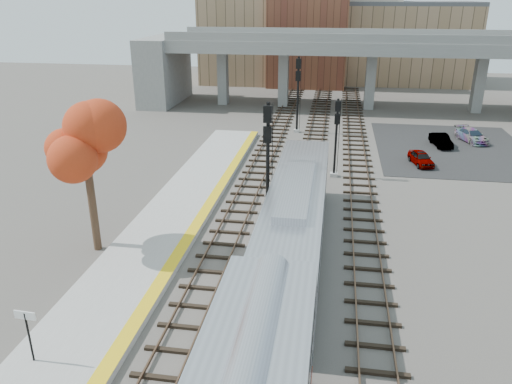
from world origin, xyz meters
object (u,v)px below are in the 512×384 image
(signal_mast_near, at_px, (268,164))
(tree, at_px, (84,142))
(locomotive, at_px, (296,217))
(car_b, at_px, (441,140))
(signal_mast_far, at_px, (298,94))
(signal_mast_mid, at_px, (336,141))
(car_c, at_px, (472,135))
(car_a, at_px, (421,158))

(signal_mast_near, distance_m, tree, 10.68)
(locomotive, distance_m, car_b, 26.38)
(signal_mast_far, xyz_separation_m, car_b, (14.14, -3.18, -3.39))
(locomotive, xyz_separation_m, signal_mast_near, (-2.10, 3.62, 1.75))
(signal_mast_far, height_order, tree, tree)
(signal_mast_far, distance_m, tree, 29.42)
(signal_mast_mid, bearing_deg, signal_mast_far, 107.07)
(signal_mast_mid, relative_size, car_c, 1.48)
(car_b, bearing_deg, signal_mast_far, 157.67)
(car_b, bearing_deg, locomotive, -126.89)
(signal_mast_far, xyz_separation_m, car_a, (11.44, -9.20, -3.40))
(signal_mast_far, bearing_deg, car_c, -3.12)
(signal_mast_mid, xyz_separation_m, signal_mast_far, (-4.10, 13.36, 1.05))
(car_b, bearing_deg, car_a, -123.88)
(signal_mast_far, relative_size, car_a, 2.29)
(locomotive, xyz_separation_m, signal_mast_mid, (2.00, 13.23, 0.70))
(signal_mast_mid, bearing_deg, car_b, 45.39)
(signal_mast_mid, height_order, car_a, signal_mast_mid)
(signal_mast_near, bearing_deg, tree, -152.04)
(signal_mast_mid, distance_m, car_b, 14.49)
(locomotive, height_order, signal_mast_far, signal_mast_far)
(tree, height_order, car_a, tree)
(tree, relative_size, car_a, 2.52)
(signal_mast_mid, height_order, signal_mast_far, signal_mast_far)
(locomotive, height_order, car_c, locomotive)
(signal_mast_mid, relative_size, signal_mast_far, 0.80)
(locomotive, height_order, signal_mast_mid, signal_mast_mid)
(signal_mast_near, height_order, tree, tree)
(tree, xyz_separation_m, car_c, (26.67, 26.90, -5.74))
(locomotive, bearing_deg, car_a, 61.78)
(signal_mast_near, height_order, signal_mast_mid, signal_mast_near)
(locomotive, height_order, car_a, locomotive)
(tree, bearing_deg, signal_mast_far, 71.73)
(signal_mast_far, bearing_deg, signal_mast_near, -90.00)
(car_b, distance_m, car_c, 4.00)
(signal_mast_mid, xyz_separation_m, tree, (-13.30, -14.49, 3.42))
(tree, bearing_deg, signal_mast_mid, 47.47)
(locomotive, distance_m, signal_mast_far, 26.73)
(signal_mast_mid, height_order, car_c, signal_mast_mid)
(signal_mast_near, relative_size, car_c, 1.84)
(signal_mast_far, distance_m, car_b, 14.89)
(signal_mast_far, relative_size, car_c, 1.84)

